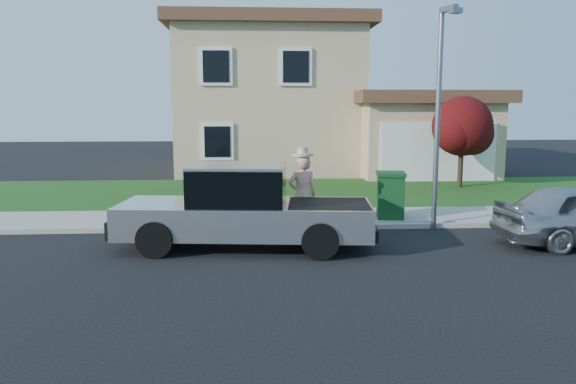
{
  "coord_description": "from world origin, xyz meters",
  "views": [
    {
      "loc": [
        -0.81,
        -10.59,
        2.99
      ],
      "look_at": [
        -0.05,
        1.2,
        1.2
      ],
      "focal_mm": 35.0,
      "sensor_mm": 36.0,
      "label": 1
    }
  ],
  "objects_px": {
    "woman": "(302,193)",
    "street_lamp": "(440,106)",
    "pickup_truck": "(244,209)",
    "ornamental_tree": "(463,129)",
    "trash_bin": "(390,195)"
  },
  "relations": [
    {
      "from": "woman",
      "to": "street_lamp",
      "type": "relative_size",
      "value": 0.39
    },
    {
      "from": "woman",
      "to": "street_lamp",
      "type": "distance_m",
      "value": 3.9
    },
    {
      "from": "pickup_truck",
      "to": "woman",
      "type": "relative_size",
      "value": 2.72
    },
    {
      "from": "pickup_truck",
      "to": "street_lamp",
      "type": "distance_m",
      "value": 5.37
    },
    {
      "from": "pickup_truck",
      "to": "woman",
      "type": "distance_m",
      "value": 1.83
    },
    {
      "from": "woman",
      "to": "street_lamp",
      "type": "bearing_deg",
      "value": 178.15
    },
    {
      "from": "ornamental_tree",
      "to": "pickup_truck",
      "type": "bearing_deg",
      "value": -133.75
    },
    {
      "from": "trash_bin",
      "to": "street_lamp",
      "type": "xyz_separation_m",
      "value": [
        0.93,
        -0.83,
        2.27
      ]
    },
    {
      "from": "pickup_truck",
      "to": "woman",
      "type": "bearing_deg",
      "value": 48.15
    },
    {
      "from": "pickup_truck",
      "to": "street_lamp",
      "type": "xyz_separation_m",
      "value": [
        4.67,
        1.51,
        2.18
      ]
    },
    {
      "from": "woman",
      "to": "trash_bin",
      "type": "distance_m",
      "value": 2.64
    },
    {
      "from": "ornamental_tree",
      "to": "trash_bin",
      "type": "xyz_separation_m",
      "value": [
        -4.08,
        -5.82,
        -1.45
      ]
    },
    {
      "from": "pickup_truck",
      "to": "woman",
      "type": "height_order",
      "value": "woman"
    },
    {
      "from": "woman",
      "to": "trash_bin",
      "type": "relative_size",
      "value": 1.75
    },
    {
      "from": "pickup_truck",
      "to": "trash_bin",
      "type": "xyz_separation_m",
      "value": [
        3.74,
        2.34,
        -0.09
      ]
    }
  ]
}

